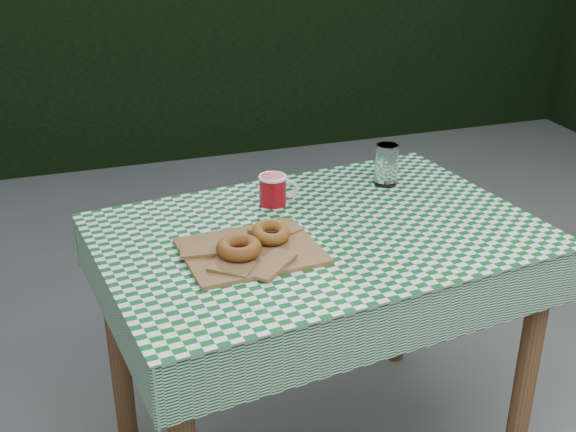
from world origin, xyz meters
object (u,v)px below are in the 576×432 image
object	(u,v)px
drinking_glass	(386,165)
paper_bag	(251,250)
coffee_mug	(273,190)
table	(317,351)

from	to	relation	value
drinking_glass	paper_bag	bearing A→B (deg)	-149.26
paper_bag	coffee_mug	world-z (taller)	coffee_mug
paper_bag	drinking_glass	size ratio (longest dim) A/B	2.62
coffee_mug	paper_bag	bearing A→B (deg)	-106.79
table	paper_bag	world-z (taller)	paper_bag
paper_bag	table	bearing A→B (deg)	18.75
paper_bag	coffee_mug	xyz separation A→B (m)	(0.14, 0.26, 0.03)
coffee_mug	drinking_glass	distance (m)	0.36
table	paper_bag	distance (m)	0.45
table	paper_bag	size ratio (longest dim) A/B	3.40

